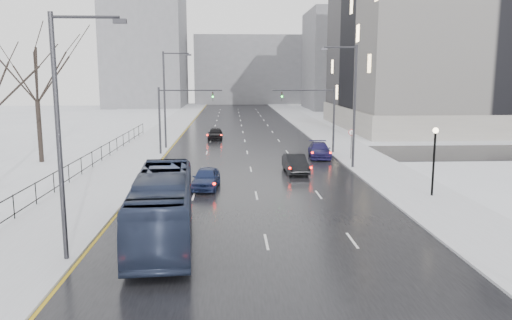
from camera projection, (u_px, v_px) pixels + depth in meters
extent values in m
cube|color=black|center=(244.00, 139.00, 60.36)|extent=(16.00, 150.00, 0.04)
cube|color=black|center=(248.00, 154.00, 48.55)|extent=(130.00, 10.00, 0.04)
cube|color=silver|center=(157.00, 139.00, 59.83)|extent=(5.00, 150.00, 0.16)
cube|color=silver|center=(330.00, 138.00, 60.87)|extent=(5.00, 150.00, 0.16)
cube|color=white|center=(77.00, 139.00, 59.37)|extent=(14.00, 150.00, 0.12)
cube|color=black|center=(41.00, 180.00, 29.95)|extent=(0.04, 70.00, 0.05)
cube|color=black|center=(43.00, 196.00, 30.12)|extent=(0.04, 70.00, 0.05)
cylinder|color=black|center=(42.00, 190.00, 30.05)|extent=(0.06, 0.06, 1.30)
cylinder|color=#2D2D33|center=(355.00, 108.00, 40.25)|extent=(0.20, 0.20, 10.00)
cylinder|color=#2D2D33|center=(340.00, 47.00, 39.38)|extent=(2.60, 0.12, 0.12)
cube|color=#2D2D33|center=(324.00, 49.00, 39.34)|extent=(0.50, 0.25, 0.18)
cylinder|color=#2D2D33|center=(59.00, 142.00, 19.73)|extent=(0.20, 0.20, 10.00)
cylinder|color=#2D2D33|center=(85.00, 17.00, 18.99)|extent=(2.60, 0.12, 0.12)
cube|color=#2D2D33|center=(120.00, 21.00, 19.08)|extent=(0.50, 0.25, 0.18)
cylinder|color=#2D2D33|center=(165.00, 101.00, 51.24)|extent=(0.20, 0.20, 10.00)
cylinder|color=#2D2D33|center=(176.00, 53.00, 50.49)|extent=(2.60, 0.12, 0.12)
cube|color=#2D2D33|center=(189.00, 55.00, 50.58)|extent=(0.50, 0.25, 0.18)
cylinder|color=black|center=(434.00, 164.00, 31.01)|extent=(0.14, 0.14, 4.00)
sphere|color=#FFE5B2|center=(436.00, 130.00, 30.65)|extent=(0.36, 0.36, 0.36)
cylinder|color=#2D2D33|center=(334.00, 121.00, 48.42)|extent=(0.20, 0.20, 6.50)
cylinder|color=#2D2D33|center=(304.00, 90.00, 47.77)|extent=(6.00, 0.12, 0.12)
imported|color=#2D2D33|center=(282.00, 97.00, 47.77)|extent=(0.15, 0.18, 0.90)
sphere|color=#19FF33|center=(282.00, 97.00, 47.62)|extent=(0.16, 0.16, 0.16)
cylinder|color=#2D2D33|center=(160.00, 122.00, 47.59)|extent=(0.20, 0.20, 6.50)
cylinder|color=#2D2D33|center=(191.00, 90.00, 47.24)|extent=(6.00, 0.12, 0.12)
imported|color=#2D2D33|center=(213.00, 97.00, 47.45)|extent=(0.15, 0.18, 0.90)
sphere|color=#19FF33|center=(213.00, 97.00, 47.30)|extent=(0.16, 0.16, 0.16)
cylinder|color=#2D2D33|center=(351.00, 145.00, 44.83)|extent=(0.06, 0.06, 2.50)
cylinder|color=white|center=(352.00, 132.00, 44.63)|extent=(0.60, 0.03, 0.60)
torus|color=#B20C0C|center=(352.00, 132.00, 44.63)|extent=(0.58, 0.06, 0.58)
cube|color=gray|center=(484.00, 44.00, 71.89)|extent=(40.00, 30.00, 24.00)
cube|color=gray|center=(479.00, 117.00, 73.65)|extent=(40.60, 30.60, 3.00)
cube|color=slate|center=(360.00, 60.00, 114.05)|extent=(24.00, 20.00, 22.00)
cube|color=slate|center=(146.00, 49.00, 120.93)|extent=(18.00, 22.00, 28.00)
cube|color=slate|center=(251.00, 70.00, 137.82)|extent=(30.00, 18.00, 18.00)
imported|color=#232C44|center=(163.00, 206.00, 23.28)|extent=(3.42, 11.24, 3.09)
imported|color=#18234A|center=(206.00, 178.00, 33.72)|extent=(2.03, 4.28, 1.41)
imported|color=black|center=(295.00, 164.00, 39.15)|extent=(1.78, 4.46, 1.44)
imported|color=#1E1A4E|center=(319.00, 150.00, 46.37)|extent=(2.36, 4.94, 1.39)
imported|color=black|center=(215.00, 133.00, 59.55)|extent=(1.75, 4.18, 1.41)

